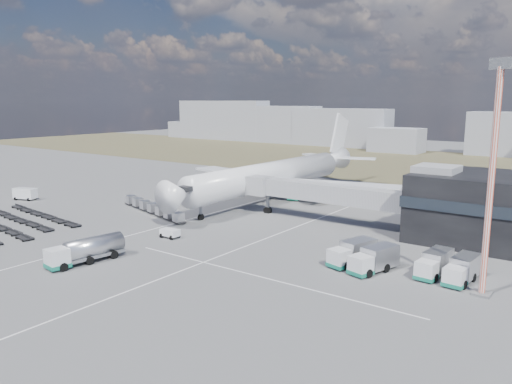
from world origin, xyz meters
The scene contains 15 objects.
ground centered at (0.00, 0.00, 0.00)m, with size 420.00×420.00×0.00m, color #565659.
grass_strip centered at (0.00, 110.00, 0.01)m, with size 420.00×90.00×0.01m, color brown.
lane_markings centered at (9.77, 3.00, 0.01)m, with size 47.12×110.00×0.01m.
jet_bridge centered at (15.90, 20.42, 5.05)m, with size 30.30×3.80×7.05m.
airliner centered at (0.00, 32.38, 5.29)m, with size 51.59×64.53×17.62m.
skyline centered at (-19.99, 150.88, 8.03)m, with size 306.53×23.21×20.47m.
fuel_tanker centered at (3.85, -16.93, 1.63)m, with size 3.82×10.31×3.25m.
pushback_tug centered at (4.00, -2.29, 0.68)m, with size 2.92×1.64×1.35m, color silver.
utility_van centered at (-41.99, 0.52, 1.24)m, with size 4.70×2.13×2.48m, color silver.
catering_truck centered at (3.28, 35.04, 1.35)m, with size 4.05×6.19×2.63m.
service_trucks_near centered at (33.45, 2.17, 1.54)m, with size 7.59×8.39×2.84m.
service_trucks_far centered at (43.07, 4.51, 1.46)m, with size 6.08×7.09×2.68m.
uld_row centered at (-10.64, 7.54, 1.02)m, with size 21.57×7.58×1.70m.
baggage_dollies centered at (-25.88, -12.68, 0.38)m, with size 29.64×17.27×0.75m.
floodlight_mast centered at (47.49, 1.58, 12.41)m, with size 2.35×1.91×24.76m.
Camera 1 is at (57.93, -53.64, 20.57)m, focal length 35.00 mm.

